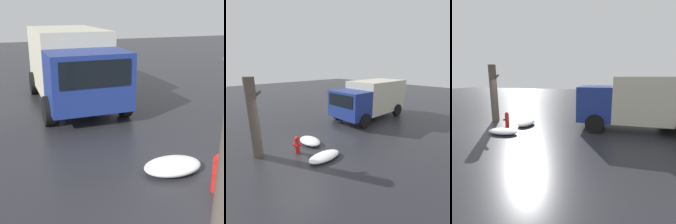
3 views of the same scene
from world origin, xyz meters
TOP-DOWN VIEW (x-y plane):
  - ground_plane at (0.00, 0.00)m, footprint 60.00×60.00m
  - fire_hydrant at (-0.00, -0.00)m, footprint 0.36×0.36m
  - delivery_truck at (6.83, 1.28)m, footprint 5.87×2.75m
  - pedestrian at (4.61, 2.13)m, footprint 0.36×0.36m
  - snow_pile_by_hydrant at (0.93, 0.42)m, footprint 0.80×1.30m

SIDE VIEW (x-z plane):
  - ground_plane at x=0.00m, z-range 0.00..0.00m
  - snow_pile_by_hydrant at x=0.93m, z-range 0.00..0.30m
  - fire_hydrant at x=0.00m, z-range 0.01..0.80m
  - pedestrian at x=4.61m, z-range 0.08..1.73m
  - delivery_truck at x=6.83m, z-range 0.14..2.79m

